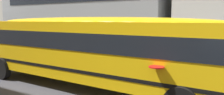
{
  "coord_description": "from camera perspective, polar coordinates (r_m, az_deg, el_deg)",
  "views": [
    {
      "loc": [
        6.72,
        -8.8,
        2.84
      ],
      "look_at": [
        1.74,
        -0.62,
        1.66
      ],
      "focal_mm": 36.62,
      "sensor_mm": 36.0,
      "label": 1
    }
  ],
  "objects": [
    {
      "name": "school_bus",
      "position": [
        9.41,
        -4.64,
        0.32
      ],
      "size": [
        13.21,
        3.34,
        2.94
      ],
      "rotation": [
        0.0,
        0.0,
        -0.03
      ],
      "color": "yellow",
      "rests_on": "ground_plane"
    },
    {
      "name": "sidewalk_far",
      "position": [
        18.14,
        9.2,
        -2.06
      ],
      "size": [
        120.0,
        3.0,
        0.01
      ],
      "primitive_type": "cube",
      "color": "gray",
      "rests_on": "ground_plane"
    },
    {
      "name": "parked_car_green_end_of_row",
      "position": [
        23.61,
        -22.59,
        1.64
      ],
      "size": [
        3.91,
        1.91,
        1.64
      ],
      "rotation": [
        0.0,
        0.0,
        -0.01
      ],
      "color": "#236038",
      "rests_on": "ground_plane"
    },
    {
      "name": "ground_plane",
      "position": [
        11.44,
        -5.88,
        -7.4
      ],
      "size": [
        400.0,
        400.0,
        0.0
      ],
      "primitive_type": "plane",
      "color": "#38383D"
    },
    {
      "name": "lane_centreline",
      "position": [
        11.43,
        -5.88,
        -7.38
      ],
      "size": [
        110.0,
        0.16,
        0.01
      ],
      "primitive_type": "cube",
      "color": "silver",
      "rests_on": "ground_plane"
    }
  ]
}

